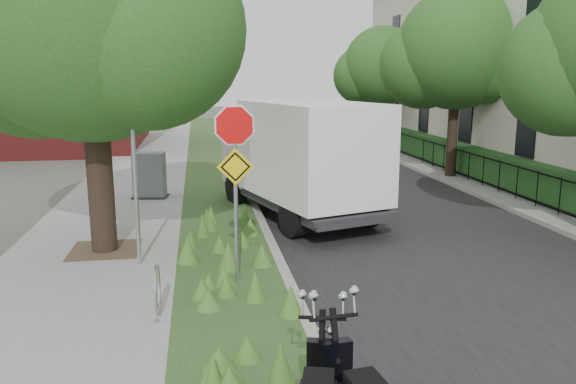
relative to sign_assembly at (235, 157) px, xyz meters
name	(u,v)px	position (x,y,z in m)	size (l,w,h in m)	color
ground	(321,294)	(1.40, -0.58, -2.33)	(120.00, 120.00, 0.00)	#4C5147
sidewalk_near	(131,187)	(-2.85, 9.42, -2.27)	(3.50, 60.00, 0.12)	gray
verge	(214,184)	(-0.10, 9.42, -2.27)	(2.00, 60.00, 0.12)	#2E4C20
kerb_near	(244,183)	(0.90, 9.42, -2.26)	(0.20, 60.00, 0.13)	#9E9991
road	(343,182)	(4.40, 9.42, -2.32)	(7.00, 60.00, 0.01)	black
kerb_far	(437,177)	(7.90, 9.42, -2.26)	(0.20, 60.00, 0.13)	#9E9991
footpath_far	(480,176)	(9.60, 9.42, -2.27)	(3.20, 60.00, 0.12)	gray
street_tree_main	(85,16)	(-2.68, 2.28, 2.48)	(6.21, 5.54, 7.66)	black
bare_post	(134,161)	(-1.80, 1.22, -0.21)	(0.08, 0.08, 4.00)	#A5A8AD
bike_hoop	(157,289)	(-1.30, -1.18, -1.83)	(0.06, 0.78, 0.77)	#A5A8AD
sign_assembly	(235,157)	(0.00, 0.00, 0.00)	(0.94, 0.08, 3.22)	#A5A8AD
fence_far	(456,160)	(8.60, 9.42, -1.66)	(0.04, 24.00, 1.00)	black
hedge_far	(474,160)	(9.30, 9.42, -1.66)	(1.00, 24.00, 1.10)	#1F4719
terrace_houses	(573,62)	(12.89, 9.42, 1.83)	(7.40, 26.40, 8.20)	beige
brick_building	(46,65)	(-8.10, 21.42, 1.88)	(9.40, 10.40, 8.30)	maroon
far_tree_b	(455,55)	(8.34, 9.46, 2.04)	(4.83, 4.31, 6.56)	black
far_tree_c	(381,70)	(8.34, 17.46, 1.63)	(4.37, 3.89, 5.93)	black
box_truck	(301,154)	(2.00, 4.66, -0.63)	(3.80, 6.14, 2.60)	#262628
utility_cabinet	(150,176)	(-2.06, 7.36, -1.56)	(1.09, 0.81, 1.34)	#262628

